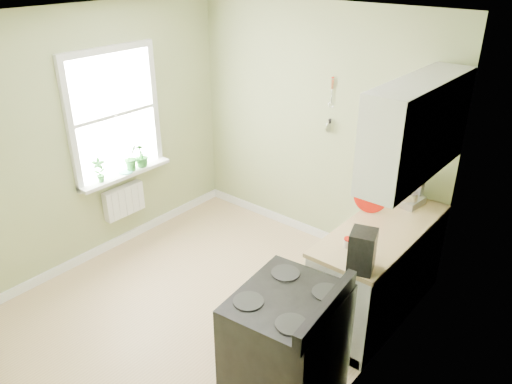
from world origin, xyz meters
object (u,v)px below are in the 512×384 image
Objects in this scene: stand_mixer at (413,190)px; stove at (287,350)px; coffee_maker at (362,252)px; kettle at (401,186)px.

stove is at bearing -90.40° from stand_mixer.
stand_mixer is (0.01, 2.01, 0.56)m from stove.
stove is 0.93m from coffee_maker.
stand_mixer is at bearing 89.60° from stove.
coffee_maker is (0.33, -1.42, 0.07)m from kettle.
stove is at bearing -85.47° from kettle.
stand_mixer is at bearing -34.80° from kettle.
kettle is (-0.18, 0.13, -0.06)m from stand_mixer.
kettle is 1.46m from coffee_maker.
coffee_maker reaches higher than kettle.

